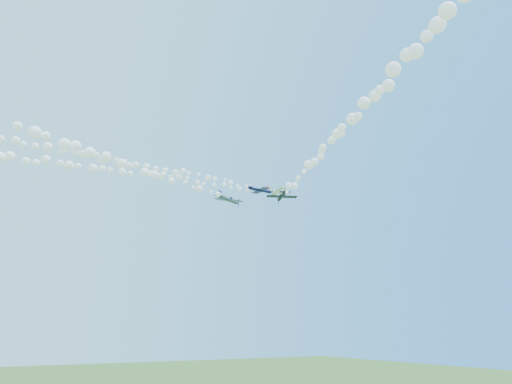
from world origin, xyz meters
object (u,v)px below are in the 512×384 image
plane_white (276,192)px  plane_black (282,196)px  plane_navy (260,190)px  plane_grey (228,200)px

plane_white → plane_black: size_ratio=1.00×
plane_white → plane_black: plane_white is taller
plane_navy → plane_grey: bearing=-134.9°
plane_black → plane_navy: bearing=-1.0°
plane_navy → plane_grey: (-15.05, -12.08, -8.13)m
plane_white → plane_grey: plane_white is taller
plane_grey → plane_black: (7.81, -8.81, -0.40)m
plane_grey → plane_black: size_ratio=1.14×
plane_white → plane_navy: bearing=-159.2°
plane_black → plane_white: bearing=-12.4°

